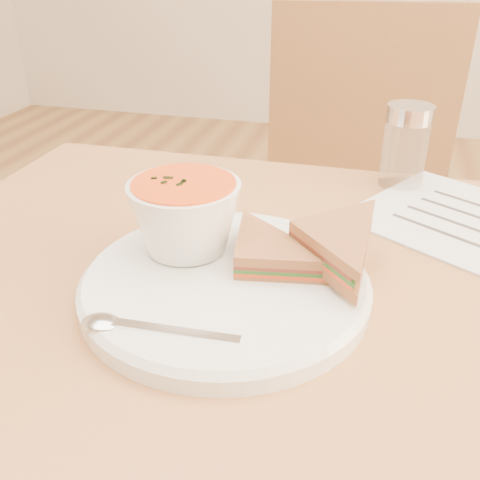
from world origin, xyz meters
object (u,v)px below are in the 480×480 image
(plate, at_px, (225,285))
(condiment_shaker, at_px, (405,146))
(soup_bowl, at_px, (186,220))
(chair_far, at_px, (355,245))

(plate, height_order, condiment_shaker, condiment_shaker)
(soup_bowl, bearing_deg, condiment_shaker, 52.71)
(chair_far, distance_m, soup_bowl, 0.69)
(chair_far, height_order, soup_bowl, chair_far)
(plate, relative_size, soup_bowl, 2.48)
(soup_bowl, distance_m, condiment_shaker, 0.36)
(chair_far, xyz_separation_m, plate, (-0.11, -0.63, 0.28))
(soup_bowl, bearing_deg, plate, -35.60)
(plate, bearing_deg, chair_far, 80.08)
(plate, xyz_separation_m, soup_bowl, (-0.05, 0.04, 0.05))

